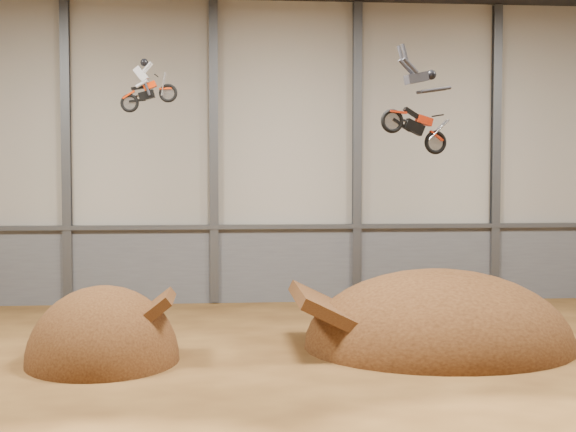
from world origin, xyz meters
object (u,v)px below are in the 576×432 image
Objects in this scene: landing_ramp at (438,347)px; fmx_rider_b at (410,100)px; fmx_rider_a at (151,81)px; takeoff_ramp at (103,361)px.

fmx_rider_b is at bearing -131.01° from landing_ramp.
fmx_rider_a is at bearing 147.52° from fmx_rider_b.
landing_ramp is 8.67m from fmx_rider_b.
landing_ramp is 2.93× the size of fmx_rider_b.
fmx_rider_a is (-9.94, 1.64, 9.28)m from landing_ramp.
fmx_rider_b is (9.81, -0.49, 8.37)m from takeoff_ramp.
fmx_rider_a is at bearing 64.58° from takeoff_ramp.
fmx_rider_a is at bearing 170.61° from landing_ramp.
landing_ramp is at bearing 38.09° from fmx_rider_b.
takeoff_ramp is at bearing -173.90° from landing_ramp.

